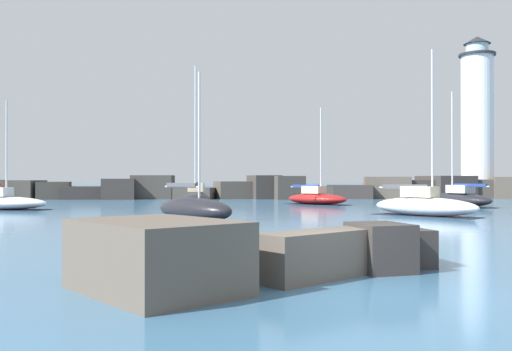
# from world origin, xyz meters

# --- Properties ---
(ground_plane) EXTENTS (600.00, 600.00, 0.00)m
(ground_plane) POSITION_xyz_m (0.00, 0.00, 0.00)
(ground_plane) COLOR #3D6B8E
(open_sea_beyond) EXTENTS (400.00, 116.00, 0.01)m
(open_sea_beyond) POSITION_xyz_m (0.00, 112.37, 0.00)
(open_sea_beyond) COLOR #2D5B7F
(open_sea_beyond) RESTS_ON ground
(breakwater_jetty) EXTENTS (63.36, 7.14, 2.60)m
(breakwater_jetty) POSITION_xyz_m (2.98, 52.44, 1.07)
(breakwater_jetty) COLOR #4C443D
(breakwater_jetty) RESTS_ON ground
(lighthouse) EXTENTS (4.88, 4.88, 18.87)m
(lighthouse) POSITION_xyz_m (26.74, 53.79, 8.47)
(lighthouse) COLOR gray
(lighthouse) RESTS_ON ground
(foreground_rocks) EXTENTS (8.47, 5.76, 1.40)m
(foreground_rocks) POSITION_xyz_m (-2.30, 1.06, 0.62)
(foreground_rocks) COLOR brown
(foreground_rocks) RESTS_ON ground
(sailboat_moored_0) EXTENTS (5.04, 5.81, 7.63)m
(sailboat_moored_0) POSITION_xyz_m (-4.44, 18.29, 0.64)
(sailboat_moored_0) COLOR black
(sailboat_moored_0) RESTS_ON ground
(sailboat_moored_1) EXTENTS (2.32, 5.65, 10.62)m
(sailboat_moored_1) POSITION_xyz_m (-4.98, 31.87, 0.73)
(sailboat_moored_1) COLOR black
(sailboat_moored_1) RESTS_ON ground
(sailboat_moored_2) EXTENTS (4.63, 6.83, 9.19)m
(sailboat_moored_2) POSITION_xyz_m (15.59, 33.03, 0.64)
(sailboat_moored_2) COLOR black
(sailboat_moored_2) RESTS_ON ground
(sailboat_moored_3) EXTENTS (5.75, 5.80, 8.29)m
(sailboat_moored_3) POSITION_xyz_m (5.05, 37.40, 0.58)
(sailboat_moored_3) COLOR maroon
(sailboat_moored_3) RESTS_ON ground
(sailboat_moored_5) EXTENTS (5.77, 6.38, 9.78)m
(sailboat_moored_5) POSITION_xyz_m (8.92, 22.03, 0.67)
(sailboat_moored_5) COLOR white
(sailboat_moored_5) RESTS_ON ground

